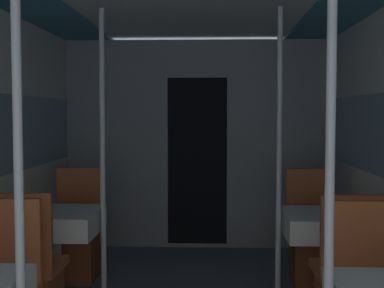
# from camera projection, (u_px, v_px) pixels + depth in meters

# --- Properties ---
(bulkhead_far) EXTENTS (2.84, 0.09, 2.25)m
(bulkhead_far) POSITION_uv_depth(u_px,v_px,m) (197.00, 145.00, 5.80)
(bulkhead_far) COLOR gray
(bulkhead_far) RESTS_ON ground_plane
(support_pole_left_0) EXTENTS (0.04, 0.04, 2.25)m
(support_pole_left_0) POSITION_uv_depth(u_px,v_px,m) (19.00, 192.00, 2.31)
(support_pole_left_0) COLOR silver
(support_pole_left_0) RESTS_ON ground_plane
(dining_table_left_1) EXTENTS (0.66, 0.66, 0.71)m
(dining_table_left_1) POSITION_uv_depth(u_px,v_px,m) (55.00, 225.00, 4.10)
(dining_table_left_1) COLOR #4C4C51
(dining_table_left_1) RESTS_ON ground_plane
(chair_left_far_1) EXTENTS (0.42, 0.42, 0.97)m
(chair_left_far_1) POSITION_uv_depth(u_px,v_px,m) (76.00, 245.00, 4.72)
(chair_left_far_1) COLOR brown
(chair_left_far_1) RESTS_ON ground_plane
(support_pole_left_1) EXTENTS (0.04, 0.04, 2.25)m
(support_pole_left_1) POSITION_uv_depth(u_px,v_px,m) (103.00, 158.00, 4.05)
(support_pole_left_1) COLOR silver
(support_pole_left_1) RESTS_ON ground_plane
(support_pole_right_0) EXTENTS (0.04, 0.04, 2.25)m
(support_pole_right_0) POSITION_uv_depth(u_px,v_px,m) (330.00, 194.00, 2.25)
(support_pole_right_0) COLOR silver
(support_pole_right_0) RESTS_ON ground_plane
(dining_table_right_1) EXTENTS (0.66, 0.66, 0.71)m
(dining_table_right_1) POSITION_uv_depth(u_px,v_px,m) (328.00, 228.00, 4.02)
(dining_table_right_1) COLOR #4C4C51
(dining_table_right_1) RESTS_ON ground_plane
(chair_right_far_1) EXTENTS (0.42, 0.42, 0.97)m
(chair_right_far_1) POSITION_uv_depth(u_px,v_px,m) (313.00, 247.00, 4.63)
(chair_right_far_1) COLOR brown
(chair_right_far_1) RESTS_ON ground_plane
(support_pole_right_1) EXTENTS (0.04, 0.04, 2.25)m
(support_pole_right_1) POSITION_uv_depth(u_px,v_px,m) (279.00, 159.00, 4.00)
(support_pole_right_1) COLOR silver
(support_pole_right_1) RESTS_ON ground_plane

